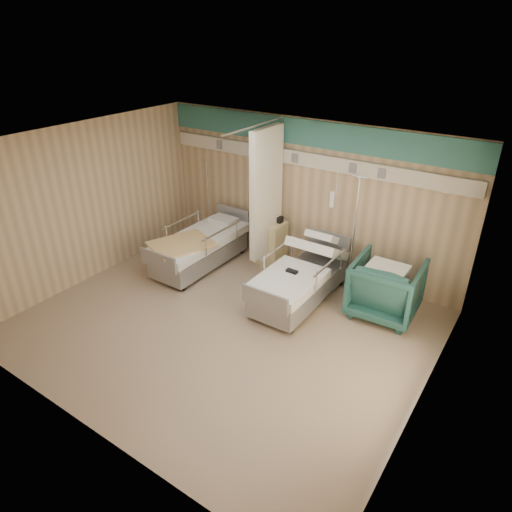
{
  "coord_description": "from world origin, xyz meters",
  "views": [
    {
      "loc": [
        3.71,
        -4.57,
        4.28
      ],
      "look_at": [
        0.19,
        0.6,
        1.03
      ],
      "focal_mm": 32.0,
      "sensor_mm": 36.0,
      "label": 1
    }
  ],
  "objects_px": {
    "visitor_armchair": "(386,288)",
    "iv_stand_left": "(209,225)",
    "bed_left": "(200,251)",
    "bedside_cabinet": "(271,242)",
    "iv_stand_right": "(350,264)",
    "bed_right": "(299,284)"
  },
  "relations": [
    {
      "from": "visitor_armchair",
      "to": "iv_stand_left",
      "type": "height_order",
      "value": "iv_stand_left"
    },
    {
      "from": "bed_left",
      "to": "iv_stand_left",
      "type": "bearing_deg",
      "value": 119.64
    },
    {
      "from": "bed_left",
      "to": "iv_stand_right",
      "type": "relative_size",
      "value": 1.06
    },
    {
      "from": "iv_stand_right",
      "to": "iv_stand_left",
      "type": "xyz_separation_m",
      "value": [
        -3.26,
        0.03,
        -0.05
      ]
    },
    {
      "from": "bedside_cabinet",
      "to": "iv_stand_left",
      "type": "relative_size",
      "value": 0.48
    },
    {
      "from": "bed_left",
      "to": "iv_stand_left",
      "type": "relative_size",
      "value": 1.21
    },
    {
      "from": "iv_stand_right",
      "to": "visitor_armchair",
      "type": "bearing_deg",
      "value": -31.8
    },
    {
      "from": "bed_left",
      "to": "bedside_cabinet",
      "type": "distance_m",
      "value": 1.39
    },
    {
      "from": "bed_right",
      "to": "iv_stand_left",
      "type": "xyz_separation_m",
      "value": [
        -2.76,
        0.98,
        0.05
      ]
    },
    {
      "from": "visitor_armchair",
      "to": "iv_stand_right",
      "type": "distance_m",
      "value": 0.98
    },
    {
      "from": "bed_left",
      "to": "bedside_cabinet",
      "type": "height_order",
      "value": "bedside_cabinet"
    },
    {
      "from": "iv_stand_right",
      "to": "iv_stand_left",
      "type": "bearing_deg",
      "value": 179.46
    },
    {
      "from": "bed_right",
      "to": "bed_left",
      "type": "xyz_separation_m",
      "value": [
        -2.2,
        0.0,
        0.0
      ]
    },
    {
      "from": "bed_left",
      "to": "iv_stand_right",
      "type": "bearing_deg",
      "value": 19.37
    },
    {
      "from": "visitor_armchair",
      "to": "iv_stand_left",
      "type": "relative_size",
      "value": 0.59
    },
    {
      "from": "bed_left",
      "to": "bed_right",
      "type": "bearing_deg",
      "value": 0.0
    },
    {
      "from": "bedside_cabinet",
      "to": "visitor_armchair",
      "type": "xyz_separation_m",
      "value": [
        2.48,
        -0.46,
        0.05
      ]
    },
    {
      "from": "bed_right",
      "to": "visitor_armchair",
      "type": "distance_m",
      "value": 1.41
    },
    {
      "from": "bed_right",
      "to": "bedside_cabinet",
      "type": "relative_size",
      "value": 2.54
    },
    {
      "from": "bed_right",
      "to": "bed_left",
      "type": "relative_size",
      "value": 1.0
    },
    {
      "from": "iv_stand_right",
      "to": "iv_stand_left",
      "type": "relative_size",
      "value": 1.15
    },
    {
      "from": "visitor_armchair",
      "to": "iv_stand_right",
      "type": "relative_size",
      "value": 0.52
    }
  ]
}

